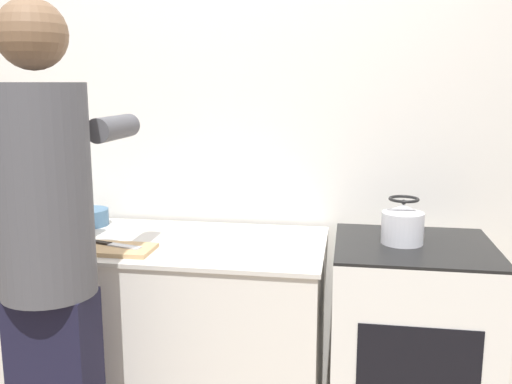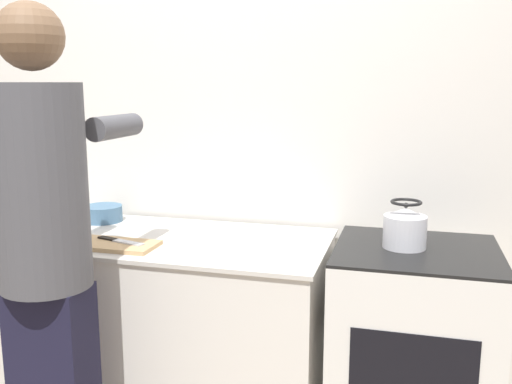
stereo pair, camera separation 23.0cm
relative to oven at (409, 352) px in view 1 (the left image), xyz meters
The scene contains 8 objects.
wall_back 1.30m from the oven, 153.00° to the left, with size 8.00×0.05×2.60m.
counter 1.23m from the oven, behind, with size 1.74×0.71×0.89m.
oven is the anchor object (origin of this frame).
person 1.50m from the oven, 156.72° to the right, with size 0.36×0.60×1.84m.
cutting_board 1.34m from the oven, behind, with size 0.40×0.19×0.02m.
knife 1.31m from the oven, behind, with size 0.24×0.10×0.01m.
kettle 0.55m from the oven, behind, with size 0.17×0.17×0.19m.
bowl_prep 1.61m from the oven, behind, with size 0.19×0.19×0.08m.
Camera 1 is at (0.61, -2.00, 1.58)m, focal length 40.00 mm.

